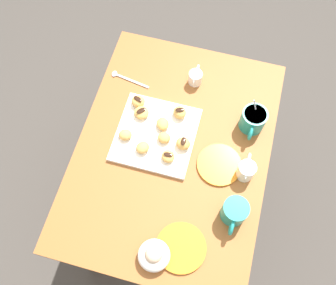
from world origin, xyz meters
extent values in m
plane|color=#423D38|center=(0.00, 0.00, 0.00)|extent=(8.00, 8.00, 0.00)
cube|color=#935628|center=(0.00, 0.00, 0.73)|extent=(0.93, 0.68, 0.04)
cube|color=#935628|center=(-0.40, -0.28, 0.35)|extent=(0.07, 0.07, 0.71)
cube|color=#935628|center=(0.40, -0.28, 0.35)|extent=(0.07, 0.07, 0.71)
cube|color=#935628|center=(-0.40, 0.28, 0.35)|extent=(0.07, 0.07, 0.71)
cube|color=white|center=(-0.04, -0.07, 0.75)|extent=(0.28, 0.28, 0.02)
cylinder|color=teal|center=(-0.17, 0.25, 0.79)|extent=(0.09, 0.09, 0.09)
torus|color=teal|center=(-0.12, 0.25, 0.79)|extent=(0.06, 0.01, 0.06)
cylinder|color=#331E11|center=(-0.17, 0.25, 0.83)|extent=(0.08, 0.08, 0.01)
cylinder|color=silver|center=(-0.19, 0.25, 0.82)|extent=(0.02, 0.04, 0.11)
cylinder|color=teal|center=(0.17, 0.25, 0.79)|extent=(0.08, 0.08, 0.09)
torus|color=teal|center=(0.22, 0.25, 0.79)|extent=(0.06, 0.01, 0.06)
cylinder|color=#331E11|center=(0.17, 0.25, 0.83)|extent=(0.07, 0.07, 0.01)
cylinder|color=white|center=(0.02, 0.26, 0.78)|extent=(0.06, 0.06, 0.07)
cone|color=white|center=(0.05, 0.26, 0.81)|extent=(0.02, 0.02, 0.02)
torus|color=white|center=(-0.02, 0.26, 0.78)|extent=(0.05, 0.01, 0.05)
cylinder|color=white|center=(0.02, 0.26, 0.81)|extent=(0.05, 0.05, 0.01)
ellipsoid|color=white|center=(0.37, 0.04, 0.77)|extent=(0.10, 0.10, 0.06)
sphere|color=beige|center=(0.37, 0.04, 0.79)|extent=(0.06, 0.06, 0.06)
ellipsoid|color=green|center=(0.38, 0.04, 0.81)|extent=(0.03, 0.03, 0.01)
cylinder|color=white|center=(-0.30, 0.01, 0.77)|extent=(0.05, 0.05, 0.05)
cone|color=white|center=(-0.28, 0.01, 0.79)|extent=(0.02, 0.02, 0.02)
torus|color=white|center=(-0.34, 0.01, 0.77)|extent=(0.04, 0.01, 0.04)
cylinder|color=black|center=(-0.30, 0.01, 0.79)|extent=(0.04, 0.04, 0.01)
cylinder|color=orange|center=(0.01, 0.17, 0.75)|extent=(0.16, 0.16, 0.01)
cylinder|color=orange|center=(0.32, 0.11, 0.75)|extent=(0.16, 0.16, 0.01)
cube|color=silver|center=(-0.24, -0.23, 0.75)|extent=(0.03, 0.15, 0.00)
ellipsoid|color=silver|center=(-0.25, -0.30, 0.75)|extent=(0.03, 0.02, 0.01)
ellipsoid|color=#DBA351|center=(-0.02, -0.04, 0.78)|extent=(0.04, 0.05, 0.03)
ellipsoid|color=#DBA351|center=(0.00, -0.18, 0.78)|extent=(0.05, 0.06, 0.03)
ellipsoid|color=#DBA351|center=(-0.08, -0.06, 0.78)|extent=(0.07, 0.06, 0.03)
ellipsoid|color=#DBA351|center=(0.03, -0.10, 0.78)|extent=(0.06, 0.06, 0.03)
ellipsoid|color=#DBA351|center=(-0.14, -0.01, 0.78)|extent=(0.07, 0.07, 0.04)
ellipsoid|color=black|center=(-0.14, -0.01, 0.80)|extent=(0.03, 0.04, 0.00)
ellipsoid|color=#DBA351|center=(0.04, -0.01, 0.78)|extent=(0.06, 0.06, 0.03)
ellipsoid|color=black|center=(0.04, -0.01, 0.79)|extent=(0.02, 0.03, 0.00)
ellipsoid|color=#DBA351|center=(-0.14, -0.17, 0.78)|extent=(0.07, 0.07, 0.03)
ellipsoid|color=black|center=(-0.14, -0.17, 0.80)|extent=(0.03, 0.04, 0.00)
ellipsoid|color=#DBA351|center=(-0.10, -0.15, 0.78)|extent=(0.07, 0.07, 0.03)
ellipsoid|color=black|center=(-0.10, -0.15, 0.79)|extent=(0.04, 0.04, 0.00)
ellipsoid|color=#DBA351|center=(-0.02, 0.03, 0.78)|extent=(0.06, 0.06, 0.04)
ellipsoid|color=black|center=(-0.02, 0.03, 0.80)|extent=(0.03, 0.02, 0.00)
camera|label=1|loc=(0.50, 0.12, 1.99)|focal=40.19mm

